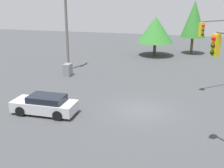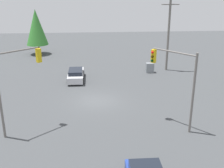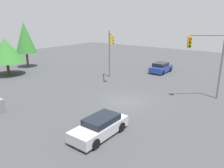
% 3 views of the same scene
% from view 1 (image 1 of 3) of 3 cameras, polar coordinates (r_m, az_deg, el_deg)
% --- Properties ---
extents(ground_plane, '(80.00, 80.00, 0.00)m').
position_cam_1_polar(ground_plane, '(20.16, 5.99, -5.30)').
color(ground_plane, '#424447').
extents(sedan_silver, '(1.88, 4.42, 1.33)m').
position_cam_1_polar(sedan_silver, '(19.82, -13.47, -4.09)').
color(sedan_silver, silver).
rests_on(sedan_silver, ground_plane).
extents(traffic_signal_main, '(2.75, 3.05, 6.15)m').
position_cam_1_polar(traffic_signal_main, '(24.66, 21.15, 8.07)').
color(traffic_signal_main, slate).
rests_on(traffic_signal_main, ground_plane).
extents(utility_pole_tall, '(2.20, 0.28, 9.85)m').
position_cam_1_polar(utility_pole_tall, '(30.36, -9.28, 12.52)').
color(utility_pole_tall, slate).
rests_on(utility_pole_tall, ground_plane).
extents(electrical_cabinet, '(0.96, 0.67, 1.22)m').
position_cam_1_polar(electrical_cabinet, '(28.64, -8.99, 2.87)').
color(electrical_cabinet, gray).
rests_on(electrical_cabinet, ground_plane).
extents(tree_corner, '(3.25, 3.25, 7.15)m').
position_cam_1_polar(tree_corner, '(40.14, 16.32, 12.56)').
color(tree_corner, brown).
rests_on(tree_corner, ground_plane).
extents(tree_behind, '(4.75, 4.75, 5.13)m').
position_cam_1_polar(tree_behind, '(37.75, 8.82, 10.86)').
color(tree_behind, '#4C3823').
rests_on(tree_behind, ground_plane).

